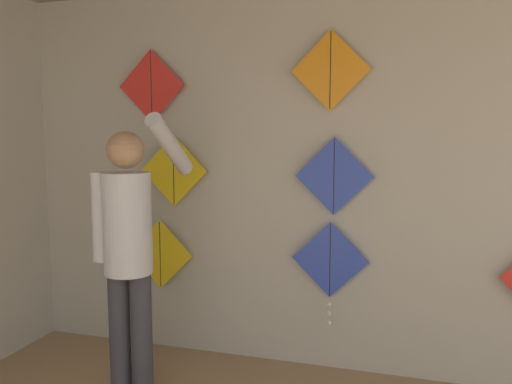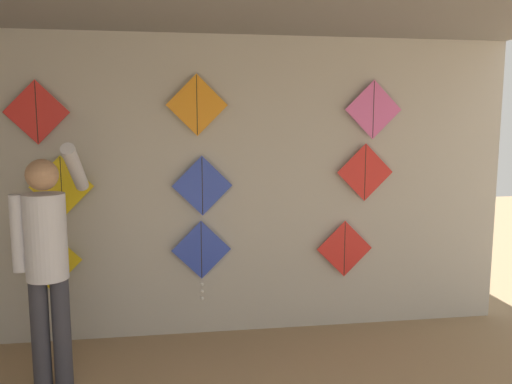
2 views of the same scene
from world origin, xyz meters
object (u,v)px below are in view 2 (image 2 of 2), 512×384
(kite_6, at_px, (36,112))
(kite_5, at_px, (365,172))
(kite_8, at_px, (373,110))
(kite_1, at_px, (201,254))
(kite_0, at_px, (50,261))
(kite_7, at_px, (197,105))
(kite_2, at_px, (345,249))
(shopkeeper, at_px, (47,253))
(kite_4, at_px, (202,186))
(kite_3, at_px, (62,187))

(kite_6, bearing_deg, kite_5, 0.00)
(kite_5, relative_size, kite_8, 1.00)
(kite_6, bearing_deg, kite_1, -0.04)
(kite_0, height_order, kite_1, kite_1)
(kite_7, relative_size, kite_8, 1.00)
(kite_1, xyz_separation_m, kite_2, (1.39, 0.00, 0.00))
(shopkeeper, height_order, kite_4, shopkeeper)
(kite_1, relative_size, kite_4, 1.38)
(kite_2, distance_m, kite_3, 2.68)
(kite_3, relative_size, kite_7, 1.00)
(kite_6, bearing_deg, shopkeeper, -73.55)
(kite_2, bearing_deg, kite_7, 180.00)
(kite_6, height_order, kite_7, kite_7)
(kite_0, relative_size, kite_3, 1.00)
(kite_0, distance_m, kite_8, 3.27)
(kite_0, relative_size, kite_2, 1.00)
(kite_1, height_order, kite_8, kite_8)
(kite_7, bearing_deg, kite_1, -2.87)
(kite_1, distance_m, kite_5, 1.74)
(shopkeeper, bearing_deg, kite_4, 27.52)
(kite_5, bearing_deg, kite_7, 180.00)
(shopkeeper, distance_m, kite_4, 1.46)
(kite_3, bearing_deg, kite_8, 0.00)
(kite_3, distance_m, kite_7, 1.40)
(kite_1, bearing_deg, kite_4, 3.30)
(kite_8, bearing_deg, kite_1, -179.97)
(shopkeeper, bearing_deg, kite_2, 11.30)
(kite_2, relative_size, kite_4, 1.00)
(shopkeeper, distance_m, kite_0, 0.83)
(kite_5, height_order, kite_6, kite_6)
(shopkeeper, relative_size, kite_1, 2.45)
(kite_0, relative_size, kite_8, 1.00)
(kite_0, bearing_deg, kite_3, 0.00)
(kite_5, xyz_separation_m, kite_6, (-2.96, 0.00, 0.56))
(kite_2, height_order, kite_4, kite_4)
(kite_7, bearing_deg, kite_0, 180.00)
(kite_4, height_order, kite_5, kite_5)
(shopkeeper, relative_size, kite_0, 3.36)
(kite_3, bearing_deg, kite_7, 0.00)
(kite_4, distance_m, kite_8, 1.76)
(kite_8, bearing_deg, kite_4, 180.00)
(shopkeeper, height_order, kite_8, kite_8)
(kite_1, bearing_deg, kite_6, 179.96)
(kite_0, xyz_separation_m, kite_3, (0.13, 0.00, 0.67))
(shopkeeper, relative_size, kite_2, 3.36)
(kite_0, bearing_deg, kite_5, 0.00)
(shopkeeper, distance_m, kite_3, 0.86)
(kite_5, relative_size, kite_7, 1.00)
(kite_3, relative_size, kite_4, 1.00)
(shopkeeper, distance_m, kite_2, 2.67)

